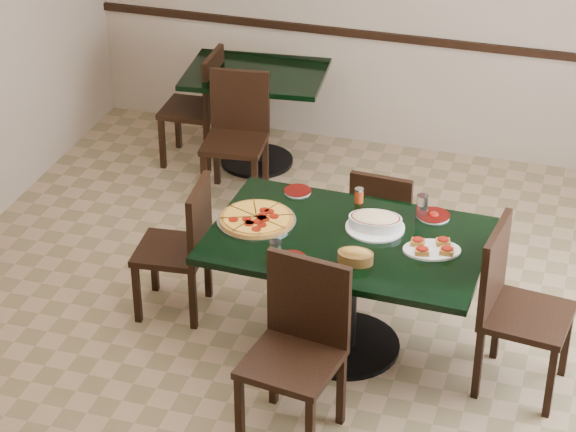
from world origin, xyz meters
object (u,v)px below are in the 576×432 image
(chair_near, at_px, (299,340))
(back_chair_left, at_px, (201,102))
(chair_left, at_px, (184,242))
(chair_far, at_px, (384,222))
(back_table, at_px, (256,100))
(chair_right, at_px, (512,300))
(lasagna_casserole, at_px, (375,221))
(back_chair_near, at_px, (237,129))
(bread_basket, at_px, (355,256))
(main_table, at_px, (347,265))
(pepperoni_pizza, at_px, (256,219))
(bruschetta_platter, at_px, (432,248))

(chair_near, relative_size, back_chair_left, 1.10)
(chair_left, bearing_deg, chair_far, 114.36)
(back_table, bearing_deg, back_chair_left, -172.65)
(chair_right, distance_m, chair_left, 1.96)
(chair_left, relative_size, lasagna_casserole, 2.62)
(back_chair_near, distance_m, bread_basket, 2.28)
(lasagna_casserole, bearing_deg, bread_basket, -99.27)
(main_table, height_order, pepperoni_pizza, pepperoni_pizza)
(back_chair_near, xyz_separation_m, bread_basket, (1.32, -1.84, 0.28))
(chair_near, bearing_deg, bread_basket, 79.77)
(chair_left, xyz_separation_m, bruschetta_platter, (1.49, -0.09, 0.29))
(pepperoni_pizza, bearing_deg, back_table, 108.61)
(chair_near, relative_size, pepperoni_pizza, 2.16)
(bruschetta_platter, bearing_deg, main_table, 163.34)
(back_chair_near, bearing_deg, chair_right, -43.88)
(chair_left, relative_size, back_chair_near, 0.96)
(main_table, relative_size, back_table, 1.43)
(lasagna_casserole, distance_m, bread_basket, 0.38)
(chair_near, distance_m, pepperoni_pizza, 0.91)
(back_table, distance_m, back_chair_near, 0.48)
(back_chair_near, distance_m, bruschetta_platter, 2.34)
(main_table, relative_size, chair_far, 1.88)
(chair_right, height_order, pepperoni_pizza, chair_right)
(chair_near, bearing_deg, lasagna_casserole, 86.28)
(bruschetta_platter, bearing_deg, back_chair_near, 120.35)
(chair_left, bearing_deg, bread_basket, 68.25)
(back_chair_near, relative_size, bread_basket, 4.53)
(back_chair_left, distance_m, bread_basket, 2.83)
(chair_right, height_order, back_chair_left, chair_right)
(chair_right, relative_size, bread_basket, 4.83)
(back_chair_near, height_order, back_chair_left, back_chair_near)
(chair_near, xyz_separation_m, bruschetta_platter, (0.54, 0.72, 0.22))
(chair_right, bearing_deg, bread_basket, 109.84)
(main_table, bearing_deg, lasagna_casserole, 50.60)
(back_chair_left, relative_size, bruschetta_platter, 2.45)
(main_table, bearing_deg, chair_far, 87.22)
(lasagna_casserole, xyz_separation_m, bruschetta_platter, (0.35, -0.15, -0.02))
(lasagna_casserole, bearing_deg, bruschetta_platter, -28.91)
(back_table, xyz_separation_m, lasagna_casserole, (1.35, -1.94, 0.27))
(back_table, relative_size, chair_right, 1.11)
(chair_right, xyz_separation_m, back_chair_left, (-2.56, 2.03, -0.05))
(main_table, height_order, lasagna_casserole, lasagna_casserole)
(pepperoni_pizza, bearing_deg, lasagna_casserole, 10.35)
(bread_basket, bearing_deg, main_table, 110.44)
(chair_left, relative_size, bruschetta_platter, 2.40)
(chair_left, bearing_deg, chair_right, 80.34)
(chair_near, relative_size, bruschetta_platter, 2.68)
(main_table, distance_m, back_table, 2.42)
(main_table, height_order, back_chair_left, back_chair_left)
(lasagna_casserole, height_order, bruschetta_platter, lasagna_casserole)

